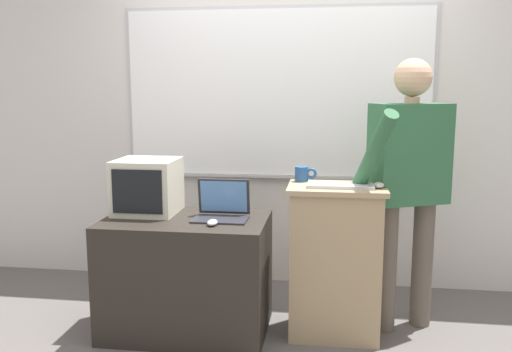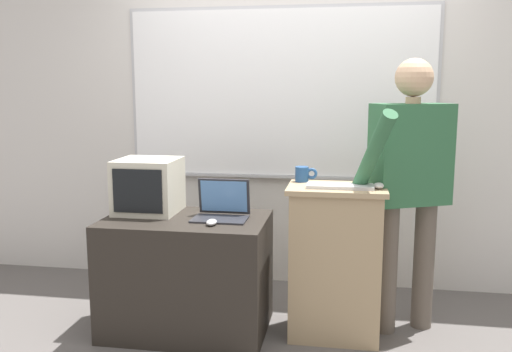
{
  "view_description": "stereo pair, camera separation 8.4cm",
  "coord_description": "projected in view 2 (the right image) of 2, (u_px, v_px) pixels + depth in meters",
  "views": [
    {
      "loc": [
        0.31,
        -2.81,
        1.52
      ],
      "look_at": [
        -0.14,
        0.43,
        0.98
      ],
      "focal_mm": 38.0,
      "sensor_mm": 36.0,
      "label": 1
    },
    {
      "loc": [
        0.39,
        -2.79,
        1.52
      ],
      "look_at": [
        -0.14,
        0.43,
        0.98
      ],
      "focal_mm": 38.0,
      "sensor_mm": 36.0,
      "label": 2
    }
  ],
  "objects": [
    {
      "name": "wireless_keyboard",
      "position": [
        340.0,
        186.0,
        3.17
      ],
      "size": [
        0.39,
        0.15,
        0.02
      ],
      "color": "silver",
      "rests_on": "lectern_podium"
    },
    {
      "name": "crt_monitor",
      "position": [
        148.0,
        186.0,
        3.46
      ],
      "size": [
        0.38,
        0.38,
        0.34
      ],
      "color": "beige",
      "rests_on": "side_desk"
    },
    {
      "name": "computer_mouse_by_keyboard",
      "position": [
        379.0,
        186.0,
        3.15
      ],
      "size": [
        0.06,
        0.1,
        0.03
      ],
      "color": "silver",
      "rests_on": "lectern_podium"
    },
    {
      "name": "lectern_podium",
      "position": [
        335.0,
        261.0,
        3.3
      ],
      "size": [
        0.58,
        0.4,
        0.94
      ],
      "color": "tan",
      "rests_on": "ground_plane"
    },
    {
      "name": "computer_mouse_by_laptop",
      "position": [
        212.0,
        222.0,
        3.15
      ],
      "size": [
        0.06,
        0.1,
        0.03
      ],
      "color": "#BCBCC1",
      "rests_on": "side_desk"
    },
    {
      "name": "back_wall",
      "position": [
        294.0,
        109.0,
        4.13
      ],
      "size": [
        6.4,
        0.17,
        2.7
      ],
      "color": "silver",
      "rests_on": "ground_plane"
    },
    {
      "name": "coffee_mug",
      "position": [
        303.0,
        174.0,
        3.37
      ],
      "size": [
        0.14,
        0.08,
        0.09
      ],
      "color": "#234C84",
      "rests_on": "lectern_podium"
    },
    {
      "name": "side_desk",
      "position": [
        187.0,
        274.0,
        3.39
      ],
      "size": [
        1.0,
        0.64,
        0.73
      ],
      "color": "#28231E",
      "rests_on": "ground_plane"
    },
    {
      "name": "laptop",
      "position": [
        222.0,
        206.0,
        3.33
      ],
      "size": [
        0.33,
        0.25,
        0.23
      ],
      "color": "#28282D",
      "rests_on": "side_desk"
    },
    {
      "name": "person_presenter",
      "position": [
        410.0,
        175.0,
        3.29
      ],
      "size": [
        0.64,
        0.69,
        1.69
      ],
      "rotation": [
        0.0,
        0.0,
        0.43
      ],
      "color": "brown",
      "rests_on": "ground_plane"
    }
  ]
}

